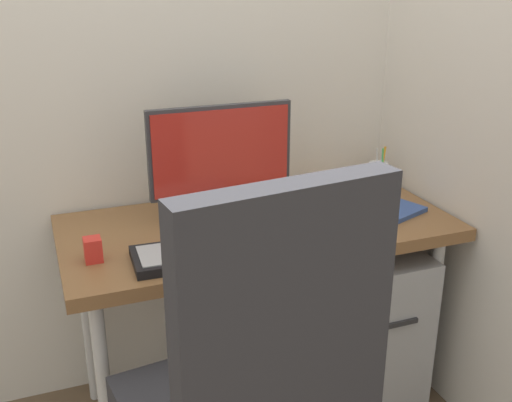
{
  "coord_description": "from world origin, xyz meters",
  "views": [
    {
      "loc": [
        -0.66,
        -1.73,
        1.49
      ],
      "look_at": [
        -0.03,
        -0.06,
        0.81
      ],
      "focal_mm": 42.77,
      "sensor_mm": 36.0,
      "label": 1
    }
  ],
  "objects_px": {
    "filing_cabinet": "(351,317)",
    "mouse": "(326,229)",
    "pen_holder": "(378,175)",
    "desk_clamp_accessory": "(93,250)",
    "coffee_mug": "(328,189)",
    "monitor": "(221,156)",
    "office_chair": "(254,393)",
    "keyboard": "(212,251)",
    "notebook": "(393,209)"
  },
  "relations": [
    {
      "from": "keyboard",
      "to": "mouse",
      "type": "relative_size",
      "value": 5.7
    },
    {
      "from": "pen_holder",
      "to": "notebook",
      "type": "relative_size",
      "value": 0.94
    },
    {
      "from": "desk_clamp_accessory",
      "to": "filing_cabinet",
      "type": "bearing_deg",
      "value": 3.92
    },
    {
      "from": "office_chair",
      "to": "pen_holder",
      "type": "distance_m",
      "value": 1.15
    },
    {
      "from": "office_chair",
      "to": "coffee_mug",
      "type": "distance_m",
      "value": 0.94
    },
    {
      "from": "monitor",
      "to": "keyboard",
      "type": "xyz_separation_m",
      "value": [
        -0.12,
        -0.26,
        -0.2
      ]
    },
    {
      "from": "office_chair",
      "to": "filing_cabinet",
      "type": "relative_size",
      "value": 1.91
    },
    {
      "from": "office_chair",
      "to": "coffee_mug",
      "type": "bearing_deg",
      "value": 52.86
    },
    {
      "from": "office_chair",
      "to": "monitor",
      "type": "relative_size",
      "value": 2.38
    },
    {
      "from": "coffee_mug",
      "to": "notebook",
      "type": "bearing_deg",
      "value": -42.19
    },
    {
      "from": "keyboard",
      "to": "coffee_mug",
      "type": "relative_size",
      "value": 4.36
    },
    {
      "from": "coffee_mug",
      "to": "desk_clamp_accessory",
      "type": "relative_size",
      "value": 1.51
    },
    {
      "from": "monitor",
      "to": "coffee_mug",
      "type": "bearing_deg",
      "value": 0.57
    },
    {
      "from": "mouse",
      "to": "desk_clamp_accessory",
      "type": "bearing_deg",
      "value": -172.36
    },
    {
      "from": "monitor",
      "to": "filing_cabinet",
      "type": "bearing_deg",
      "value": -14.23
    },
    {
      "from": "keyboard",
      "to": "desk_clamp_accessory",
      "type": "distance_m",
      "value": 0.34
    },
    {
      "from": "office_chair",
      "to": "pen_holder",
      "type": "height_order",
      "value": "office_chair"
    },
    {
      "from": "mouse",
      "to": "filing_cabinet",
      "type": "bearing_deg",
      "value": 48.04
    },
    {
      "from": "keyboard",
      "to": "pen_holder",
      "type": "bearing_deg",
      "value": 23.93
    },
    {
      "from": "office_chair",
      "to": "mouse",
      "type": "distance_m",
      "value": 0.66
    },
    {
      "from": "pen_holder",
      "to": "coffee_mug",
      "type": "height_order",
      "value": "pen_holder"
    },
    {
      "from": "filing_cabinet",
      "to": "mouse",
      "type": "relative_size",
      "value": 7.3
    },
    {
      "from": "mouse",
      "to": "coffee_mug",
      "type": "height_order",
      "value": "coffee_mug"
    },
    {
      "from": "filing_cabinet",
      "to": "monitor",
      "type": "xyz_separation_m",
      "value": [
        -0.45,
        0.11,
        0.63
      ]
    },
    {
      "from": "notebook",
      "to": "filing_cabinet",
      "type": "bearing_deg",
      "value": 141.26
    },
    {
      "from": "keyboard",
      "to": "pen_holder",
      "type": "height_order",
      "value": "pen_holder"
    },
    {
      "from": "coffee_mug",
      "to": "desk_clamp_accessory",
      "type": "height_order",
      "value": "coffee_mug"
    },
    {
      "from": "notebook",
      "to": "desk_clamp_accessory",
      "type": "distance_m",
      "value": 1.01
    },
    {
      "from": "filing_cabinet",
      "to": "mouse",
      "type": "xyz_separation_m",
      "value": [
        -0.19,
        -0.13,
        0.43
      ]
    },
    {
      "from": "pen_holder",
      "to": "coffee_mug",
      "type": "relative_size",
      "value": 1.56
    },
    {
      "from": "mouse",
      "to": "desk_clamp_accessory",
      "type": "relative_size",
      "value": 1.15
    },
    {
      "from": "keyboard",
      "to": "notebook",
      "type": "relative_size",
      "value": 2.63
    },
    {
      "from": "monitor",
      "to": "mouse",
      "type": "height_order",
      "value": "monitor"
    },
    {
      "from": "coffee_mug",
      "to": "desk_clamp_accessory",
      "type": "distance_m",
      "value": 0.86
    },
    {
      "from": "filing_cabinet",
      "to": "mouse",
      "type": "height_order",
      "value": "mouse"
    },
    {
      "from": "monitor",
      "to": "notebook",
      "type": "distance_m",
      "value": 0.62
    },
    {
      "from": "keyboard",
      "to": "pen_holder",
      "type": "distance_m",
      "value": 0.83
    },
    {
      "from": "office_chair",
      "to": "coffee_mug",
      "type": "relative_size",
      "value": 10.65
    },
    {
      "from": "office_chair",
      "to": "notebook",
      "type": "xyz_separation_m",
      "value": [
        0.73,
        0.58,
        0.13
      ]
    },
    {
      "from": "keyboard",
      "to": "notebook",
      "type": "bearing_deg",
      "value": 9.3
    },
    {
      "from": "monitor",
      "to": "keyboard",
      "type": "distance_m",
      "value": 0.35
    },
    {
      "from": "office_chair",
      "to": "keyboard",
      "type": "xyz_separation_m",
      "value": [
        0.05,
        0.47,
        0.14
      ]
    },
    {
      "from": "monitor",
      "to": "notebook",
      "type": "height_order",
      "value": "monitor"
    },
    {
      "from": "coffee_mug",
      "to": "desk_clamp_accessory",
      "type": "bearing_deg",
      "value": -167.9
    },
    {
      "from": "pen_holder",
      "to": "desk_clamp_accessory",
      "type": "distance_m",
      "value": 1.11
    },
    {
      "from": "keyboard",
      "to": "pen_holder",
      "type": "xyz_separation_m",
      "value": [
        0.76,
        0.34,
        0.04
      ]
    },
    {
      "from": "keyboard",
      "to": "notebook",
      "type": "height_order",
      "value": "keyboard"
    },
    {
      "from": "monitor",
      "to": "notebook",
      "type": "bearing_deg",
      "value": -15.01
    },
    {
      "from": "keyboard",
      "to": "mouse",
      "type": "xyz_separation_m",
      "value": [
        0.38,
        0.02,
        0.0
      ]
    },
    {
      "from": "monitor",
      "to": "mouse",
      "type": "relative_size",
      "value": 5.85
    }
  ]
}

